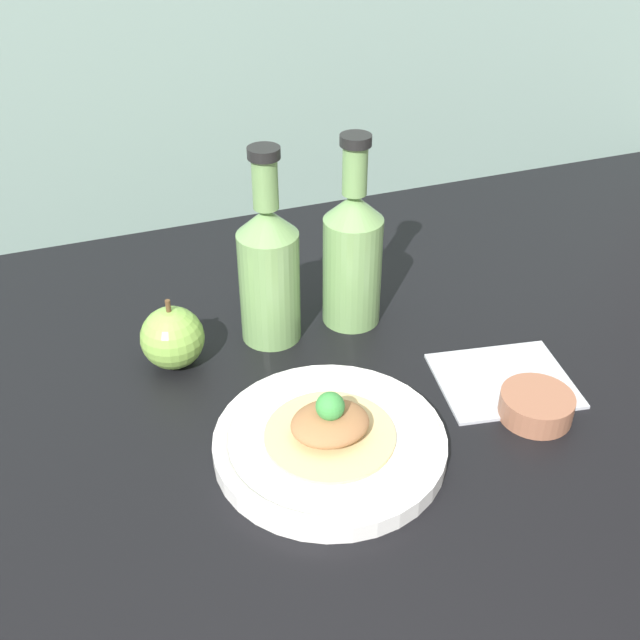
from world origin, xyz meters
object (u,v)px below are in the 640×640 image
at_px(apple, 172,338).
at_px(dipping_bowl, 536,406).
at_px(cider_bottle_right, 353,253).
at_px(plated_food, 330,425).
at_px(plate, 330,442).
at_px(cider_bottle_left, 269,269).

distance_m(apple, dipping_bowl, 0.41).
height_order(cider_bottle_right, dipping_bowl, cider_bottle_right).
height_order(plated_food, apple, apple).
height_order(plated_food, cider_bottle_right, cider_bottle_right).
bearing_deg(dipping_bowl, cider_bottle_right, 115.03).
height_order(plate, cider_bottle_left, cider_bottle_left).
relative_size(plate, cider_bottle_left, 0.97).
height_order(plate, dipping_bowl, dipping_bowl).
distance_m(plated_food, dipping_bowl, 0.23).
relative_size(plated_food, cider_bottle_left, 0.54).
height_order(cider_bottle_left, cider_bottle_right, same).
bearing_deg(cider_bottle_left, apple, -172.84).
height_order(apple, dipping_bowl, apple).
relative_size(plated_food, apple, 1.50).
height_order(cider_bottle_left, apple, cider_bottle_left).
bearing_deg(cider_bottle_right, plated_food, -117.47).
xyz_separation_m(cider_bottle_left, dipping_bowl, (0.22, -0.24, -0.08)).
bearing_deg(dipping_bowl, plated_food, 173.17).
height_order(plate, plated_food, plated_food).
xyz_separation_m(plate, dipping_bowl, (0.23, -0.03, 0.00)).
distance_m(plate, cider_bottle_left, 0.23).
bearing_deg(plate, cider_bottle_right, 62.53).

